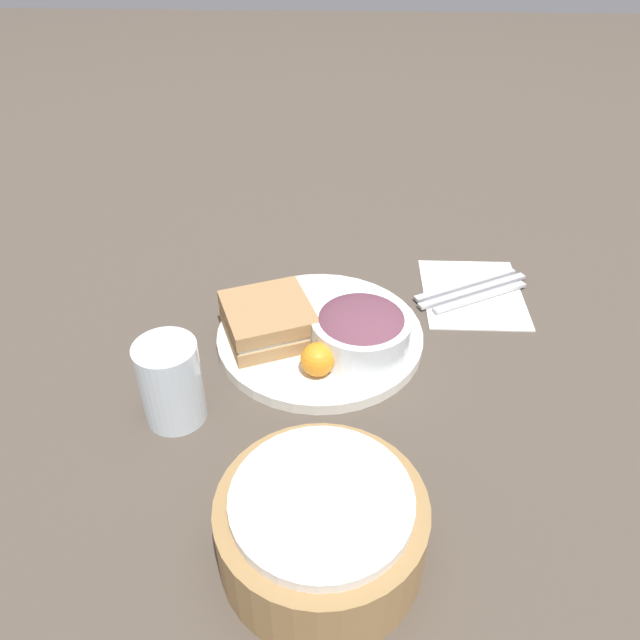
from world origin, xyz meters
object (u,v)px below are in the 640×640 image
(drink_glass, at_px, (171,382))
(fork, at_px, (466,284))
(spoon, at_px, (480,297))
(salad_bowl, at_px, (361,329))
(sandwich, at_px, (268,320))
(knife, at_px, (473,291))
(plate, at_px, (320,336))
(dressing_cup, at_px, (350,302))
(bread_basket, at_px, (321,527))

(drink_glass, relative_size, fork, 0.59)
(fork, relative_size, spoon, 1.11)
(salad_bowl, bearing_deg, spoon, -144.22)
(sandwich, distance_m, knife, 0.32)
(plate, distance_m, spoon, 0.26)
(salad_bowl, bearing_deg, knife, -139.73)
(dressing_cup, bearing_deg, spoon, -163.92)
(plate, bearing_deg, bread_basket, 92.27)
(sandwich, relative_size, fork, 0.79)
(dressing_cup, height_order, drink_glass, drink_glass)
(sandwich, relative_size, spoon, 0.88)
(dressing_cup, xyz_separation_m, drink_glass, (0.21, 0.19, 0.02))
(knife, distance_m, spoon, 0.02)
(spoon, bearing_deg, sandwich, 172.43)
(plate, distance_m, fork, 0.26)
(sandwich, distance_m, salad_bowl, 0.13)
(salad_bowl, relative_size, spoon, 0.80)
(sandwich, relative_size, knife, 0.75)
(fork, height_order, knife, same)
(bread_basket, bearing_deg, dressing_cup, -94.33)
(dressing_cup, relative_size, drink_glass, 0.42)
(drink_glass, distance_m, fork, 0.48)
(plate, height_order, bread_basket, bread_basket)
(drink_glass, bearing_deg, sandwich, -125.57)
(fork, bearing_deg, bread_basket, -141.73)
(dressing_cup, distance_m, fork, 0.20)
(plate, bearing_deg, salad_bowl, 151.48)
(drink_glass, bearing_deg, spoon, -148.54)
(fork, xyz_separation_m, spoon, (-0.02, 0.03, 0.00))
(sandwich, distance_m, spoon, 0.33)
(dressing_cup, height_order, bread_basket, bread_basket)
(dressing_cup, bearing_deg, drink_glass, 42.51)
(plate, xyz_separation_m, salad_bowl, (-0.05, 0.03, 0.04))
(dressing_cup, height_order, knife, dressing_cup)
(sandwich, distance_m, fork, 0.32)
(dressing_cup, xyz_separation_m, knife, (-0.19, -0.07, -0.03))
(knife, bearing_deg, bread_basket, -143.38)
(plate, relative_size, bread_basket, 1.43)
(sandwich, height_order, knife, sandwich)
(drink_glass, xyz_separation_m, bread_basket, (-0.18, 0.18, -0.01))
(knife, bearing_deg, sandwich, 175.61)
(plate, bearing_deg, drink_glass, 40.96)
(dressing_cup, height_order, spoon, dressing_cup)
(dressing_cup, relative_size, bread_basket, 0.23)
(salad_bowl, bearing_deg, fork, -135.39)
(sandwich, height_order, bread_basket, bread_basket)
(plate, xyz_separation_m, fork, (-0.22, -0.13, -0.00))
(plate, distance_m, sandwich, 0.08)
(knife, xyz_separation_m, spoon, (-0.01, 0.02, 0.00))
(salad_bowl, relative_size, drink_glass, 1.22)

